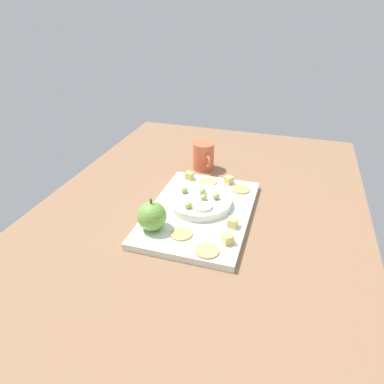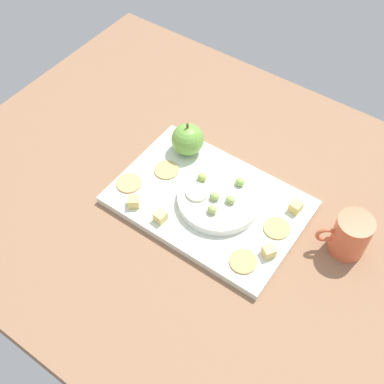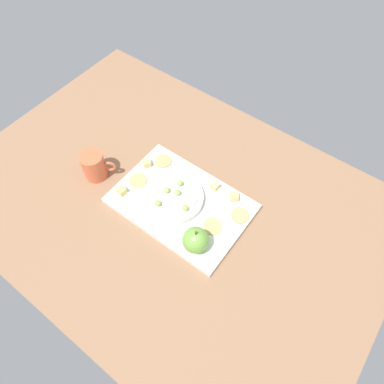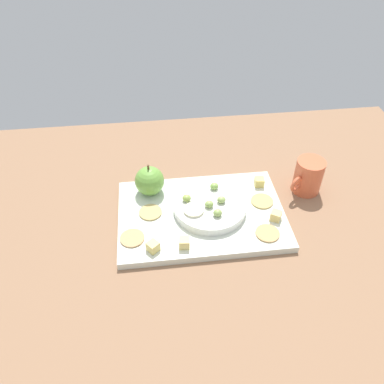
{
  "view_description": "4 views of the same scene",
  "coord_description": "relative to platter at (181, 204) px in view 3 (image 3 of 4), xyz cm",
  "views": [
    {
      "loc": [
        -76.97,
        -21.11,
        55.33
      ],
      "look_at": [
        -3.27,
        1.66,
        10.89
      ],
      "focal_mm": 32.46,
      "sensor_mm": 36.0,
      "label": 1
    },
    {
      "loc": [
        28.26,
        -51.71,
        86.29
      ],
      "look_at": [
        -6.77,
        -2.34,
        8.38
      ],
      "focal_mm": 46.13,
      "sensor_mm": 36.0,
      "label": 2
    },
    {
      "loc": [
        -37.53,
        39.53,
        91.46
      ],
      "look_at": [
        -5.49,
        -3.56,
        9.53
      ],
      "focal_mm": 32.85,
      "sensor_mm": 36.0,
      "label": 3
    },
    {
      "loc": [
        -13.49,
        -62.93,
        69.05
      ],
      "look_at": [
        -5.69,
        1.8,
        10.64
      ],
      "focal_mm": 36.06,
      "sensor_mm": 36.0,
      "label": 4
    }
  ],
  "objects": [
    {
      "name": "table",
      "position": [
        3.78,
        0.65,
        -3.17
      ],
      "size": [
        124.27,
        87.14,
        4.6
      ],
      "primitive_type": "cube",
      "color": "#8E674A",
      "rests_on": "ground"
    },
    {
      "name": "platter",
      "position": [
        0.0,
        0.0,
        0.0
      ],
      "size": [
        38.05,
        25.74,
        1.74
      ],
      "primitive_type": "cube",
      "color": "silver",
      "rests_on": "table"
    },
    {
      "name": "serving_dish",
      "position": [
        2.01,
        1.09,
        1.88
      ],
      "size": [
        16.8,
        16.8,
        2.03
      ],
      "primitive_type": "cylinder",
      "color": "white",
      "rests_on": "platter"
    },
    {
      "name": "apple_whole",
      "position": [
        -11.37,
        8.49,
        4.39
      ],
      "size": [
        7.04,
        7.04,
        7.04
      ],
      "primitive_type": "sphere",
      "color": "#6FAB41",
      "rests_on": "platter"
    },
    {
      "name": "apple_stem",
      "position": [
        -11.37,
        8.49,
        8.51
      ],
      "size": [
        0.5,
        0.5,
        1.2
      ],
      "primitive_type": "cylinder",
      "color": "brown",
      "rests_on": "apple_whole"
    },
    {
      "name": "cheese_cube_0",
      "position": [
        -4.98,
        -9.62,
        1.96
      ],
      "size": [
        2.37,
        2.37,
        2.18
      ],
      "primitive_type": "cube",
      "rotation": [
        0.0,
        0.0,
        1.48
      ],
      "color": "#E6CF77",
      "rests_on": "platter"
    },
    {
      "name": "cheese_cube_1",
      "position": [
        -11.52,
        -9.84,
        1.96
      ],
      "size": [
        3.06,
        3.06,
        2.18
      ],
      "primitive_type": "cube",
      "rotation": [
        0.0,
        0.0,
        0.69
      ],
      "color": "#E5CE6F",
      "rests_on": "platter"
    },
    {
      "name": "cheese_cube_2",
      "position": [
        15.51,
        7.75,
        1.96
      ],
      "size": [
        2.41,
        2.41,
        2.18
      ],
      "primitive_type": "cube",
      "rotation": [
        0.0,
        0.0,
        1.46
      ],
      "color": "#E5CB67",
      "rests_on": "platter"
    },
    {
      "name": "cheese_cube_3",
      "position": [
        16.28,
        -4.19,
        1.96
      ],
      "size": [
        3.01,
        3.01,
        2.18
      ],
      "primitive_type": "cube",
      "rotation": [
        0.0,
        0.0,
        1.0
      ],
      "color": "#E1C771",
      "rests_on": "platter"
    },
    {
      "name": "cracker_0",
      "position": [
        13.34,
        -8.33,
        1.07
      ],
      "size": [
        5.24,
        5.24,
        0.4
      ],
      "primitive_type": "cylinder",
      "color": "tan",
      "rests_on": "platter"
    },
    {
      "name": "cracker_1",
      "position": [
        14.75,
        1.77,
        1.07
      ],
      "size": [
        5.24,
        5.24,
        0.4
      ],
      "primitive_type": "cylinder",
      "color": "tan",
      "rests_on": "platter"
    },
    {
      "name": "cracker_2",
      "position": [
        -11.68,
        1.19,
        1.07
      ],
      "size": [
        5.24,
        5.24,
        0.4
      ],
      "primitive_type": "cylinder",
      "color": "tan",
      "rests_on": "platter"
    },
    {
      "name": "cracker_3",
      "position": [
        -15.88,
        -6.21,
        1.07
      ],
      "size": [
        5.24,
        5.24,
        0.4
      ],
      "primitive_type": "cylinder",
      "color": "tan",
      "rests_on": "platter"
    },
    {
      "name": "grape_0",
      "position": [
        -3.17,
        2.14,
        3.7
      ],
      "size": [
        1.97,
        1.77,
        1.61
      ],
      "primitive_type": "ellipsoid",
      "color": "#9CB852",
      "rests_on": "serving_dish"
    },
    {
      "name": "grape_1",
      "position": [
        1.63,
        -0.51,
        3.71
      ],
      "size": [
        1.97,
        1.77,
        1.62
      ],
      "primitive_type": "ellipsoid",
      "color": "#97B65C",
      "rests_on": "serving_dish"
    },
    {
      "name": "grape_2",
      "position": [
        3.06,
        -3.48,
        3.73
      ],
      "size": [
        1.97,
        1.77,
        1.67
      ],
      "primitive_type": "ellipsoid",
      "color": "#98B65E",
      "rests_on": "serving_dish"
    },
    {
      "name": "grape_3",
      "position": [
        4.63,
        0.84,
        3.69
      ],
      "size": [
        1.97,
        1.77,
        1.58
      ],
      "primitive_type": "ellipsoid",
      "color": "#9CB761",
      "rests_on": "serving_dish"
    },
    {
      "name": "grape_4",
      "position": [
        3.8,
        5.48,
        3.71
      ],
      "size": [
        1.97,
        1.77,
        1.63
      ],
      "primitive_type": "ellipsoid",
      "color": "#8EBB54",
      "rests_on": "serving_dish"
    },
    {
      "name": "apple_slice_0",
      "position": [
        -1.99,
        -1.39,
        3.2
      ],
      "size": [
        4.59,
        4.59,
        0.6
      ],
      "primitive_type": "cylinder",
      "color": "beige",
      "rests_on": "serving_dish"
    },
    {
      "name": "cup",
      "position": [
        27.21,
        6.59,
        3.56
      ],
      "size": [
        9.19,
        7.46,
        8.85
      ],
      "color": "#DB623D",
      "rests_on": "table"
    }
  ]
}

